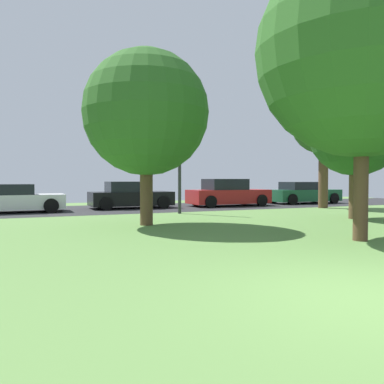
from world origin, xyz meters
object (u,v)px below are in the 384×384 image
(parked_car_red, at_px, (228,194))
(parked_car_green, at_px, (303,193))
(parked_car_white, at_px, (14,199))
(street_lamp_post, at_px, (180,161))
(oak_tree_right, at_px, (356,129))
(birch_tree_lone, at_px, (146,113))
(oak_tree_center, at_px, (363,51))
(parked_car_black, at_px, (130,196))
(maple_tree_near, at_px, (324,122))

(parked_car_red, xyz_separation_m, parked_car_green, (5.43, 0.24, -0.06))
(parked_car_white, bearing_deg, street_lamp_post, -27.76)
(parked_car_green, bearing_deg, oak_tree_right, -118.30)
(birch_tree_lone, xyz_separation_m, oak_tree_center, (3.75, -5.16, 0.92))
(parked_car_red, bearing_deg, parked_car_black, 174.76)
(oak_tree_center, height_order, parked_car_black, oak_tree_center)
(birch_tree_lone, distance_m, parked_car_black, 8.19)
(maple_tree_near, height_order, parked_car_black, maple_tree_near)
(maple_tree_near, xyz_separation_m, parked_car_black, (-9.21, 3.80, -3.78))
(oak_tree_center, distance_m, parked_car_black, 13.44)
(parked_car_green, bearing_deg, oak_tree_center, -124.50)
(oak_tree_center, bearing_deg, maple_tree_near, 52.10)
(maple_tree_near, height_order, street_lamp_post, maple_tree_near)
(oak_tree_center, height_order, parked_car_white, oak_tree_center)
(oak_tree_right, height_order, parked_car_black, oak_tree_right)
(oak_tree_right, relative_size, parked_car_red, 1.14)
(birch_tree_lone, height_order, street_lamp_post, birch_tree_lone)
(maple_tree_near, relative_size, parked_car_red, 1.37)
(parked_car_red, height_order, street_lamp_post, street_lamp_post)
(maple_tree_near, relative_size, oak_tree_center, 0.87)
(maple_tree_near, height_order, parked_car_red, maple_tree_near)
(oak_tree_center, bearing_deg, birch_tree_lone, 126.00)
(oak_tree_right, distance_m, parked_car_green, 9.94)
(oak_tree_center, xyz_separation_m, parked_car_black, (-2.32, 12.66, -3.88))
(oak_tree_center, bearing_deg, parked_car_black, 100.40)
(maple_tree_near, bearing_deg, birch_tree_lone, -160.87)
(birch_tree_lone, height_order, oak_tree_center, oak_tree_center)
(oak_tree_center, distance_m, parked_car_red, 13.12)
(oak_tree_center, distance_m, street_lamp_post, 9.06)
(parked_car_white, xyz_separation_m, parked_car_black, (5.42, 0.50, 0.04))
(maple_tree_near, height_order, oak_tree_center, oak_tree_center)
(oak_tree_right, bearing_deg, oak_tree_center, -135.07)
(birch_tree_lone, bearing_deg, parked_car_red, 45.64)
(oak_tree_center, relative_size, parked_car_black, 1.71)
(oak_tree_center, bearing_deg, oak_tree_right, 44.93)
(oak_tree_right, distance_m, oak_tree_center, 5.76)
(maple_tree_near, height_order, parked_car_white, maple_tree_near)
(parked_car_white, xyz_separation_m, street_lamp_post, (6.57, -3.46, 1.66))
(birch_tree_lone, distance_m, oak_tree_right, 7.83)
(oak_tree_center, relative_size, parked_car_red, 1.57)
(street_lamp_post, bearing_deg, oak_tree_right, -42.41)
(oak_tree_center, height_order, parked_car_red, oak_tree_center)
(parked_car_white, relative_size, street_lamp_post, 0.93)
(maple_tree_near, bearing_deg, parked_car_red, 138.96)
(parked_car_green, bearing_deg, birch_tree_lone, -149.48)
(oak_tree_right, bearing_deg, parked_car_green, 61.70)
(parked_car_black, bearing_deg, birch_tree_lone, -100.78)
(parked_car_white, bearing_deg, parked_car_green, 0.86)
(birch_tree_lone, bearing_deg, oak_tree_right, -8.68)
(oak_tree_center, distance_m, parked_car_white, 14.93)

